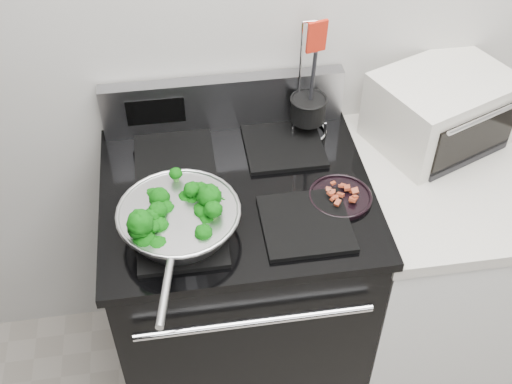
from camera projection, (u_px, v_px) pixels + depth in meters
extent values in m
cube|color=beige|center=(321.00, 0.00, 1.86)|extent=(4.00, 0.02, 2.70)
cube|color=black|center=(239.00, 292.00, 2.20)|extent=(0.76, 0.66, 0.92)
cube|color=black|center=(237.00, 193.00, 1.87)|extent=(0.79, 0.69, 0.03)
cube|color=#99999E|center=(223.00, 103.00, 2.02)|extent=(0.76, 0.05, 0.18)
cube|color=black|center=(182.00, 237.00, 1.72)|extent=(0.24, 0.24, 0.01)
cube|color=black|center=(306.00, 223.00, 1.76)|extent=(0.24, 0.24, 0.01)
cube|color=black|center=(174.00, 156.00, 1.96)|extent=(0.24, 0.24, 0.01)
cube|color=black|center=(283.00, 145.00, 2.00)|extent=(0.24, 0.24, 0.01)
cube|color=white|center=(429.00, 273.00, 2.29)|extent=(0.60, 0.66, 0.88)
cube|color=beige|center=(457.00, 178.00, 1.97)|extent=(0.62, 0.68, 0.04)
torus|color=silver|center=(178.00, 211.00, 1.69)|extent=(0.33, 0.33, 0.01)
cylinder|color=silver|center=(165.00, 292.00, 1.50)|extent=(0.06, 0.20, 0.02)
cylinder|color=black|center=(340.00, 197.00, 1.83)|extent=(0.18, 0.18, 0.01)
cylinder|color=black|center=(308.00, 109.00, 1.99)|extent=(0.11, 0.11, 0.08)
cylinder|color=black|center=(310.00, 85.00, 1.93)|extent=(0.01, 0.01, 0.24)
cube|color=red|center=(313.00, 35.00, 1.81)|extent=(0.06, 0.02, 0.10)
cube|color=silver|center=(441.00, 109.00, 2.01)|extent=(0.48, 0.43, 0.23)
cube|color=black|center=(458.00, 142.00, 1.90)|extent=(0.30, 0.13, 0.16)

